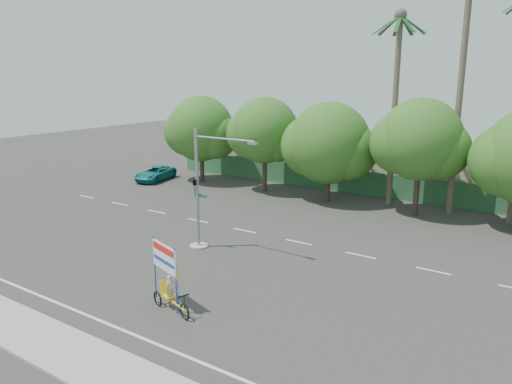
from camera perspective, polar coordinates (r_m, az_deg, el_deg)
The scene contains 14 objects.
ground at distance 25.51m, azimuth -8.13°, elevation -9.81°, with size 120.00×120.00×0.00m, color #33302D.
sidewalk_near at distance 21.17m, azimuth -22.38°, elevation -15.76°, with size 50.00×2.40×0.12m, color gray.
fence at distance 42.81m, azimuth 11.45°, elevation 1.10°, with size 38.00×0.08×2.00m, color #336B3D.
building_left at distance 51.02m, azimuth 3.09°, elevation 4.49°, with size 12.00×8.00×4.00m, color beige.
building_right at distance 44.68m, azimuth 23.27°, elevation 1.82°, with size 14.00×8.00×3.60m, color beige.
tree_far_left at distance 46.53m, azimuth -6.33°, elevation 6.97°, with size 7.14×6.00×7.96m.
tree_left at distance 42.32m, azimuth 0.96°, elevation 6.80°, with size 6.66×5.60×8.07m.
tree_center at distance 39.47m, azimuth 8.29°, elevation 5.30°, with size 7.62×6.40×7.85m.
tree_right at distance 36.89m, azimuth 18.19°, elevation 5.40°, with size 6.90×5.80×8.36m.
palm_tall at distance 37.54m, azimuth 22.53°, elevation 13.20°, with size 3.73×3.79×17.45m.
palm_short at distance 38.75m, azimuth 15.69°, elevation 11.32°, with size 3.73×3.79×14.45m.
traffic_signal at distance 28.78m, azimuth -6.26°, elevation -0.88°, with size 4.72×1.10×7.00m.
trike_billboard at distance 22.29m, azimuth -9.98°, elevation -10.08°, with size 2.91×1.26×2.99m.
pickup_truck at distance 48.27m, azimuth -11.45°, elevation 2.10°, with size 2.21×4.79×1.33m, color #117773.
Camera 1 is at (15.93, -17.19, 10.08)m, focal length 35.00 mm.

